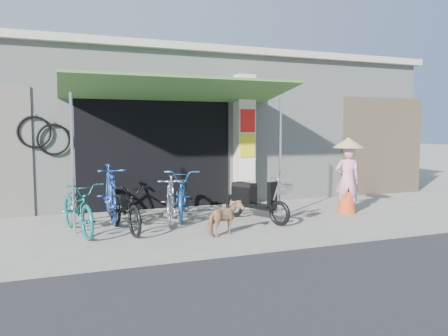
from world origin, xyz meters
name	(u,v)px	position (x,y,z in m)	size (l,w,h in m)	color
ground	(255,228)	(0.00, 0.00, 0.00)	(80.00, 80.00, 0.00)	gray
bicycle_shop	(179,127)	(0.00, 5.09, 1.83)	(12.30, 5.30, 3.66)	#A3A9A1
shop_pillar	(244,140)	(0.85, 2.45, 1.50)	(0.42, 0.44, 3.00)	beige
awning	(180,91)	(-0.90, 1.63, 2.51)	(4.60, 1.88, 2.72)	#3A6A30
neighbour_right	(382,146)	(5.00, 2.59, 1.30)	(2.60, 0.06, 2.60)	brown
bike_teal	(78,207)	(-2.93, 0.72, 0.44)	(0.59, 1.69, 0.89)	#176861
bike_blue	(111,193)	(-2.30, 1.61, 0.54)	(0.51, 1.79, 1.08)	navy
bike_black	(125,207)	(-2.18, 0.59, 0.42)	(0.55, 1.59, 0.84)	black
bike_silver	(171,199)	(-1.28, 0.96, 0.45)	(0.42, 1.49, 0.89)	#A8A7AC
bike_navy	(183,193)	(-0.92, 1.40, 0.49)	(0.65, 1.88, 0.99)	navy
street_dog	(225,219)	(-0.68, -0.31, 0.29)	(0.31, 0.68, 0.57)	#A77458
moped	(254,200)	(0.26, 0.58, 0.41)	(0.79, 1.52, 0.91)	black
nun	(348,175)	(2.42, 0.62, 0.80)	(0.64, 0.64, 1.59)	#CF8CA7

